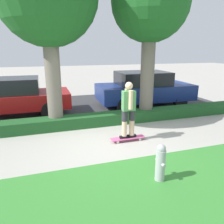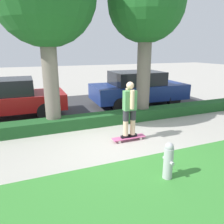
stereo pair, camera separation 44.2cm
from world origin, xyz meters
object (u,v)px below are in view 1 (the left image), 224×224
Objects in this scene: skater_person at (128,109)px; parked_car_front at (12,97)px; fire_hydrant at (160,163)px; skateboard at (128,138)px; tree_mid at (150,5)px; parked_car_middle at (144,88)px.

skater_person is 0.38× the size of parked_car_front.
skateboard is at bearing 86.28° from fire_hydrant.
tree_mid reaches higher than parked_car_middle.
fire_hydrant is at bearing -112.38° from tree_mid.
parked_car_middle is at bearing 67.25° from fire_hydrant.
parked_car_front is at bearing 158.80° from tree_mid.
tree_mid reaches higher than fire_hydrant.
tree_mid is (1.41, 1.75, 3.79)m from skateboard.
parked_car_front is 0.97× the size of parked_car_middle.
skateboard is at bearing -46.82° from parked_car_front.
fire_hydrant is (-1.54, -3.73, -3.48)m from tree_mid.
skater_person is at bearing -46.82° from parked_car_front.
tree_mid is (1.41, 1.75, 2.94)m from skater_person.
skateboard is 4.90m from parked_car_front.
skateboard is 0.19× the size of tree_mid.
fire_hydrant is (-0.13, -1.99, -0.54)m from skater_person.
tree_mid is 1.26× the size of parked_car_front.
parked_car_front is (-3.29, 3.57, 0.68)m from skateboard.
tree_mid reaches higher than skateboard.
skater_person is 4.20m from parked_car_middle.
parked_car_middle is at bearing 58.36° from skateboard.
tree_mid is 6.87× the size of fire_hydrant.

